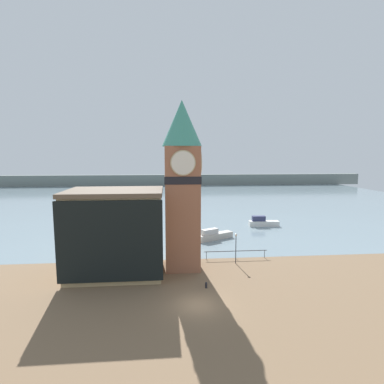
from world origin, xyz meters
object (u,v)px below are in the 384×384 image
at_px(boat_near, 214,235).
at_px(mooring_bollard_near, 206,285).
at_px(pier_building, 116,232).
at_px(boat_far, 263,222).
at_px(lamp_post, 236,243).
at_px(clock_tower, 182,181).

bearing_deg(boat_near, mooring_bollard_near, -129.39).
bearing_deg(boat_near, pier_building, -163.77).
height_order(pier_building, boat_far, pier_building).
xyz_separation_m(pier_building, lamp_post, (14.89, 2.03, -2.27)).
relative_size(boat_far, lamp_post, 1.49).
bearing_deg(pier_building, boat_near, 43.90).
relative_size(pier_building, lamp_post, 2.80).
bearing_deg(boat_far, mooring_bollard_near, -114.61).
bearing_deg(lamp_post, pier_building, -172.25).
distance_m(boat_near, lamp_post, 11.57).
xyz_separation_m(clock_tower, boat_near, (5.96, 12.05, -10.17)).
height_order(clock_tower, boat_far, clock_tower).
height_order(boat_near, mooring_bollard_near, boat_near).
bearing_deg(mooring_bollard_near, lamp_post, 55.21).
xyz_separation_m(clock_tower, pier_building, (-7.92, -1.31, -5.83)).
relative_size(clock_tower, lamp_post, 5.15).
height_order(boat_far, mooring_bollard_near, boat_far).
relative_size(pier_building, mooring_bollard_near, 17.05).
relative_size(clock_tower, pier_building, 1.84).
xyz_separation_m(clock_tower, mooring_bollard_near, (2.18, -6.17, -10.52)).
xyz_separation_m(boat_near, mooring_bollard_near, (-3.78, -18.22, -0.35)).
height_order(pier_building, lamp_post, pier_building).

